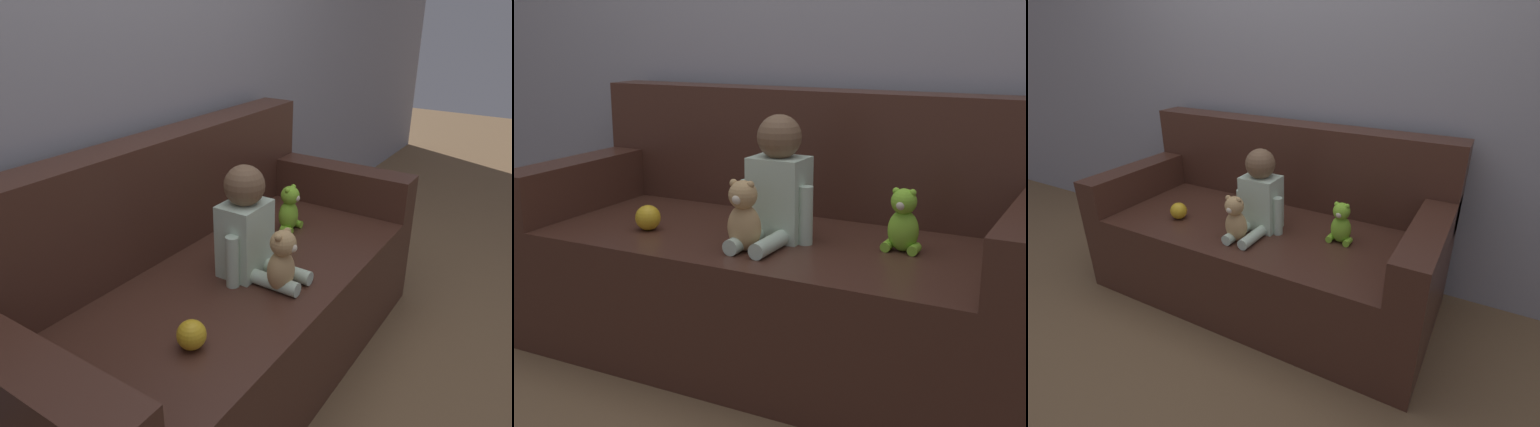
% 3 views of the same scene
% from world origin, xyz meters
% --- Properties ---
extents(ground_plane, '(12.00, 12.00, 0.00)m').
position_xyz_m(ground_plane, '(0.00, 0.00, 0.00)').
color(ground_plane, brown).
extents(wall_back, '(8.00, 0.05, 2.60)m').
position_xyz_m(wall_back, '(0.00, 0.53, 1.30)').
color(wall_back, '#93939E').
rests_on(wall_back, ground_plane).
extents(couch, '(1.95, 0.89, 0.97)m').
position_xyz_m(couch, '(0.00, 0.06, 0.34)').
color(couch, '#47281E').
rests_on(couch, ground_plane).
extents(person_baby, '(0.28, 0.34, 0.44)m').
position_xyz_m(person_baby, '(0.04, -0.08, 0.67)').
color(person_baby, silver).
rests_on(person_baby, couch).
extents(teddy_bear_brown, '(0.12, 0.11, 0.24)m').
position_xyz_m(teddy_bear_brown, '(-0.00, -0.25, 0.60)').
color(teddy_bear_brown, tan).
rests_on(teddy_bear_brown, couch).
extents(plush_toy_side, '(0.13, 0.10, 0.22)m').
position_xyz_m(plush_toy_side, '(0.47, -0.01, 0.58)').
color(plush_toy_side, '#8CD133').
rests_on(plush_toy_side, couch).
extents(toy_ball, '(0.09, 0.09, 0.09)m').
position_xyz_m(toy_ball, '(-0.44, -0.20, 0.53)').
color(toy_ball, gold).
rests_on(toy_ball, couch).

